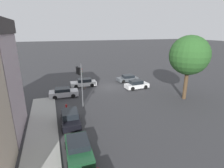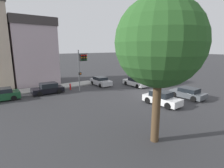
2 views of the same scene
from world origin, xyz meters
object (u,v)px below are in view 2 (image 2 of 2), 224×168
object	(u,v)px
crossing_car_0	(136,82)
crossing_car_1	(162,98)
street_tree	(160,43)
traffic_signal	(82,62)
parked_car_0	(48,89)
fire_hydrant	(70,86)
parked_car_1	(1,95)
crossing_car_2	(101,81)
crossing_car_3	(188,93)

from	to	relation	value
crossing_car_0	crossing_car_1	bearing A→B (deg)	155.62
street_tree	traffic_signal	bearing A→B (deg)	-9.33
parked_car_0	fire_hydrant	size ratio (longest dim) A/B	4.45
crossing_car_0	parked_car_1	size ratio (longest dim) A/B	1.13
crossing_car_2	fire_hydrant	size ratio (longest dim) A/B	4.66
street_tree	parked_car_1	xyz separation A→B (m)	(16.56, 7.23, -5.66)
crossing_car_1	fire_hydrant	distance (m)	13.27
parked_car_0	crossing_car_3	bearing A→B (deg)	138.25
crossing_car_1	fire_hydrant	size ratio (longest dim) A/B	4.49
crossing_car_0	crossing_car_3	world-z (taller)	crossing_car_0
fire_hydrant	crossing_car_0	bearing A→B (deg)	-112.47
traffic_signal	crossing_car_1	distance (m)	11.51
crossing_car_2	crossing_car_0	bearing A→B (deg)	50.54
crossing_car_1	street_tree	bearing A→B (deg)	-58.60
crossing_car_2	crossing_car_3	bearing A→B (deg)	22.55
crossing_car_0	crossing_car_3	size ratio (longest dim) A/B	1.13
crossing_car_0	parked_car_0	bearing A→B (deg)	76.41
street_tree	crossing_car_3	bearing A→B (deg)	-69.76
crossing_car_1	fire_hydrant	xyz separation A→B (m)	(12.25, 5.10, -0.21)
street_tree	fire_hydrant	bearing A→B (deg)	-4.79
crossing_car_3	parked_car_1	xyz separation A→B (m)	(12.47, 18.32, 0.05)
crossing_car_1	crossing_car_0	bearing A→B (deg)	149.61
crossing_car_1	crossing_car_2	size ratio (longest dim) A/B	0.96
crossing_car_2	parked_car_0	distance (m)	8.48
crossing_car_3	parked_car_1	size ratio (longest dim) A/B	1.00
street_tree	crossing_car_2	bearing A→B (deg)	-21.84
street_tree	parked_car_1	bearing A→B (deg)	23.58
parked_car_0	parked_car_1	distance (m)	5.40
traffic_signal	fire_hydrant	xyz separation A→B (m)	(2.05, 1.01, -3.65)
parked_car_0	parked_car_1	size ratio (longest dim) A/B	1.01
parked_car_1	crossing_car_2	bearing A→B (deg)	-178.51
crossing_car_0	parked_car_1	xyz separation A→B (m)	(3.76, 18.05, 0.02)
street_tree	traffic_signal	distance (m)	15.01
parked_car_1	crossing_car_1	bearing A→B (deg)	139.84
crossing_car_0	parked_car_1	bearing A→B (deg)	81.23
traffic_signal	crossing_car_1	xyz separation A→B (m)	(-10.20, -4.09, -3.45)
crossing_car_3	parked_car_1	world-z (taller)	parked_car_1
traffic_signal	fire_hydrant	size ratio (longest dim) A/B	6.25
traffic_signal	parked_car_1	xyz separation A→B (m)	(1.91, 9.64, -3.47)
parked_car_1	street_tree	bearing A→B (deg)	114.84
crossing_car_2	crossing_car_3	xyz separation A→B (m)	(-12.53, -4.43, -0.04)
crossing_car_2	parked_car_1	world-z (taller)	parked_car_1
traffic_signal	crossing_car_2	distance (m)	5.84
crossing_car_3	fire_hydrant	size ratio (longest dim) A/B	4.39
street_tree	parked_car_1	world-z (taller)	street_tree
traffic_signal	crossing_car_2	xyz separation A→B (m)	(1.97, -4.25, -3.48)
parked_car_1	crossing_car_0	bearing A→B (deg)	169.49
fire_hydrant	traffic_signal	bearing A→B (deg)	-153.85
crossing_car_3	fire_hydrant	xyz separation A→B (m)	(12.61, 9.69, -0.14)
street_tree	crossing_car_2	size ratio (longest dim) A/B	2.11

